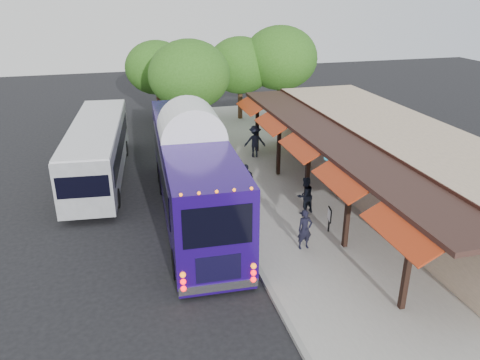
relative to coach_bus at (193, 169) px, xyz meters
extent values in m
plane|color=black|center=(1.45, -4.79, -2.25)|extent=(90.00, 90.00, 0.00)
cube|color=#9E9B93|center=(6.45, -0.79, -2.18)|extent=(10.00, 40.00, 0.15)
cube|color=gray|center=(1.50, -0.79, -2.18)|extent=(0.20, 40.00, 0.16)
cube|color=tan|center=(9.95, -0.79, -0.45)|extent=(5.00, 20.00, 3.60)
cube|color=black|center=(7.43, -0.79, 1.05)|extent=(0.06, 20.00, 0.60)
cube|color=#331E19|center=(6.35, -0.79, 1.15)|extent=(2.60, 20.00, 0.18)
cube|color=black|center=(5.23, -8.79, -0.45)|extent=(0.18, 0.18, 3.16)
cube|color=#9F2B0E|center=(4.80, -8.79, 0.90)|extent=(1.00, 3.20, 0.57)
cube|color=black|center=(5.23, -4.79, -0.45)|extent=(0.18, 0.18, 3.16)
cube|color=#9F2B0E|center=(4.80, -4.79, 0.90)|extent=(1.00, 3.20, 0.57)
cube|color=black|center=(5.23, -0.79, -0.45)|extent=(0.18, 0.18, 3.16)
cube|color=#9F2B0E|center=(4.80, -0.79, 0.90)|extent=(1.00, 3.20, 0.57)
cube|color=black|center=(5.23, 3.21, -0.45)|extent=(0.18, 0.18, 3.16)
cube|color=#9F2B0E|center=(4.80, 3.21, 0.90)|extent=(1.00, 3.20, 0.57)
cube|color=black|center=(5.23, 7.21, -0.45)|extent=(0.18, 0.18, 3.16)
cube|color=#9F2B0E|center=(4.80, 7.21, 0.90)|extent=(1.00, 3.20, 0.57)
sphere|color=#176C81|center=(5.65, -6.79, 0.63)|extent=(0.26, 0.26, 0.26)
sphere|color=#176C81|center=(5.65, -1.79, 0.63)|extent=(0.26, 0.26, 0.26)
sphere|color=#176C81|center=(5.65, 3.21, 0.63)|extent=(0.26, 0.26, 0.26)
cube|color=#1F0863|center=(0.00, 0.02, -0.05)|extent=(3.33, 13.14, 3.42)
cube|color=#1F0863|center=(0.00, 0.02, -1.93)|extent=(3.27, 13.01, 0.38)
ellipsoid|color=white|center=(0.00, 0.02, 1.64)|extent=(3.32, 12.88, 0.61)
cube|color=black|center=(0.00, -6.51, 0.52)|extent=(2.27, 0.13, 1.41)
cube|color=silver|center=(0.00, -6.44, -1.80)|extent=(2.72, 0.31, 0.30)
sphere|color=#FF0C0C|center=(-1.19, -6.53, -1.51)|extent=(0.20, 0.20, 0.20)
sphere|color=#FF0C0C|center=(1.19, -6.53, -1.51)|extent=(0.20, 0.20, 0.20)
cylinder|color=black|center=(-1.25, -4.94, -1.69)|extent=(0.37, 1.14, 1.13)
cylinder|color=black|center=(1.25, -4.94, -1.69)|extent=(0.37, 1.14, 1.13)
cylinder|color=black|center=(-1.25, 4.19, -1.69)|extent=(0.37, 1.14, 1.13)
cylinder|color=black|center=(1.25, 4.19, -1.69)|extent=(0.37, 1.14, 1.13)
cube|color=gray|center=(-4.22, 5.71, -0.59)|extent=(3.53, 11.59, 2.63)
cube|color=black|center=(-5.47, 5.71, -0.37)|extent=(0.94, 9.66, 0.99)
cube|color=black|center=(-2.97, 5.71, -0.37)|extent=(0.94, 9.66, 0.99)
cube|color=silver|center=(-4.22, 5.71, 0.76)|extent=(3.46, 11.36, 0.10)
cylinder|color=black|center=(-5.36, 1.71, -1.78)|extent=(0.37, 0.97, 0.95)
cylinder|color=black|center=(-3.08, 1.71, -1.78)|extent=(0.37, 0.97, 0.95)
cylinder|color=black|center=(-5.36, 9.13, -1.78)|extent=(0.37, 0.97, 0.95)
cylinder|color=black|center=(-3.08, 9.13, -1.78)|extent=(0.37, 0.97, 0.95)
imported|color=black|center=(3.66, -4.39, -1.28)|extent=(0.62, 0.42, 1.65)
imported|color=black|center=(4.85, -1.50, -1.23)|extent=(1.02, 0.91, 1.75)
imported|color=black|center=(2.78, 1.02, -1.27)|extent=(1.04, 0.87, 1.67)
imported|color=black|center=(4.85, 6.39, -1.13)|extent=(1.40, 1.01, 1.95)
cube|color=black|center=(5.18, -3.42, -1.55)|extent=(0.07, 0.07, 1.10)
cube|color=black|center=(5.18, -3.42, -1.30)|extent=(0.14, 0.50, 0.60)
cube|color=white|center=(5.15, -3.42, -1.30)|extent=(0.09, 0.41, 0.50)
cylinder|color=#382314|center=(1.70, 10.73, -0.73)|extent=(0.36, 0.36, 3.05)
ellipsoid|color=#275816|center=(1.70, 10.73, 2.26)|extent=(5.27, 5.27, 4.48)
cylinder|color=#382314|center=(6.30, 15.22, -0.82)|extent=(0.36, 0.36, 2.87)
ellipsoid|color=#275816|center=(6.30, 15.22, 1.99)|extent=(4.96, 4.96, 4.22)
cylinder|color=#382314|center=(9.22, 14.49, -0.64)|extent=(0.36, 0.36, 3.23)
ellipsoid|color=#275816|center=(9.22, 14.49, 2.52)|extent=(5.58, 5.58, 4.74)
cylinder|color=#382314|center=(0.22, 16.95, -0.88)|extent=(0.36, 0.36, 2.75)
ellipsoid|color=#275816|center=(0.22, 16.95, 1.80)|extent=(4.74, 4.74, 4.03)
camera|label=1|loc=(-3.00, -19.35, 7.63)|focal=35.00mm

